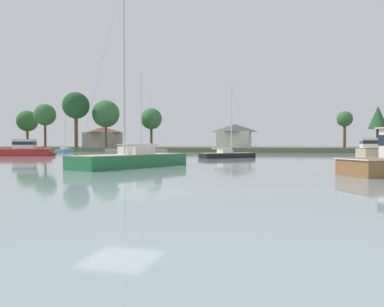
{
  "coord_description": "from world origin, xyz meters",
  "views": [
    {
      "loc": [
        5.89,
        -11.38,
        1.63
      ],
      "look_at": [
        -6.44,
        32.14,
        0.5
      ],
      "focal_mm": 32.81,
      "sensor_mm": 36.0,
      "label": 1
    }
  ],
  "objects_px": {
    "sailboat_grey": "(136,153)",
    "sailboat_black": "(227,156)",
    "cruiser_red": "(30,152)",
    "sailboat_green": "(132,163)",
    "cruiser_sand": "(369,151)",
    "sailboat_skyblue": "(65,151)"
  },
  "relations": [
    {
      "from": "sailboat_grey",
      "to": "sailboat_skyblue",
      "type": "xyz_separation_m",
      "value": [
        -23.77,
        14.65,
        -0.07
      ]
    },
    {
      "from": "sailboat_skyblue",
      "to": "cruiser_sand",
      "type": "xyz_separation_m",
      "value": [
        59.26,
        -5.74,
        0.38
      ]
    },
    {
      "from": "cruiser_sand",
      "to": "sailboat_black",
      "type": "bearing_deg",
      "value": -138.1
    },
    {
      "from": "sailboat_black",
      "to": "cruiser_red",
      "type": "bearing_deg",
      "value": 179.72
    },
    {
      "from": "sailboat_green",
      "to": "cruiser_sand",
      "type": "bearing_deg",
      "value": 58.03
    },
    {
      "from": "cruiser_red",
      "to": "sailboat_green",
      "type": "bearing_deg",
      "value": -37.17
    },
    {
      "from": "cruiser_red",
      "to": "cruiser_sand",
      "type": "xyz_separation_m",
      "value": [
        48.66,
        17.17,
        0.03
      ]
    },
    {
      "from": "sailboat_grey",
      "to": "sailboat_skyblue",
      "type": "relative_size",
      "value": 1.53
    },
    {
      "from": "sailboat_grey",
      "to": "sailboat_black",
      "type": "distance_m",
      "value": 18.24
    },
    {
      "from": "sailboat_skyblue",
      "to": "cruiser_red",
      "type": "distance_m",
      "value": 25.25
    },
    {
      "from": "sailboat_green",
      "to": "sailboat_black",
      "type": "height_order",
      "value": "sailboat_green"
    },
    {
      "from": "sailboat_green",
      "to": "sailboat_black",
      "type": "bearing_deg",
      "value": 79.45
    },
    {
      "from": "sailboat_grey",
      "to": "cruiser_sand",
      "type": "bearing_deg",
      "value": 14.08
    },
    {
      "from": "sailboat_green",
      "to": "sailboat_black",
      "type": "xyz_separation_m",
      "value": [
        3.61,
        19.39,
        -0.08
      ]
    },
    {
      "from": "sailboat_skyblue",
      "to": "cruiser_red",
      "type": "relative_size",
      "value": 1.06
    },
    {
      "from": "cruiser_red",
      "to": "sailboat_black",
      "type": "relative_size",
      "value": 0.9
    },
    {
      "from": "sailboat_grey",
      "to": "sailboat_black",
      "type": "relative_size",
      "value": 1.46
    },
    {
      "from": "cruiser_red",
      "to": "sailboat_black",
      "type": "xyz_separation_m",
      "value": [
        29.36,
        -0.14,
        -0.36
      ]
    },
    {
      "from": "sailboat_grey",
      "to": "cruiser_red",
      "type": "relative_size",
      "value": 1.61
    },
    {
      "from": "sailboat_black",
      "to": "sailboat_green",
      "type": "bearing_deg",
      "value": -100.55
    },
    {
      "from": "sailboat_skyblue",
      "to": "cruiser_sand",
      "type": "height_order",
      "value": "sailboat_skyblue"
    },
    {
      "from": "sailboat_grey",
      "to": "cruiser_sand",
      "type": "distance_m",
      "value": 36.59
    }
  ]
}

